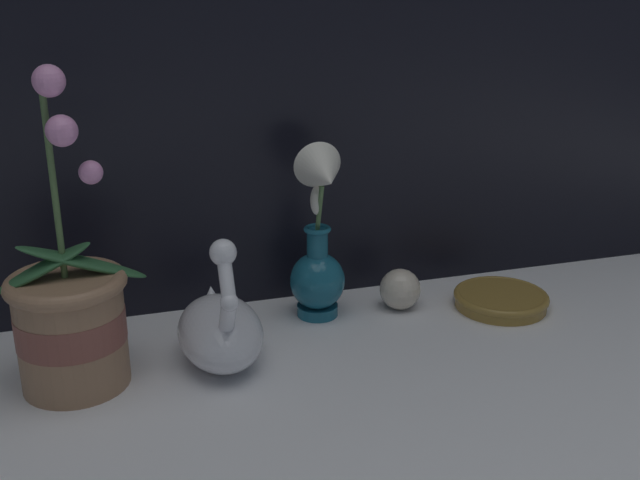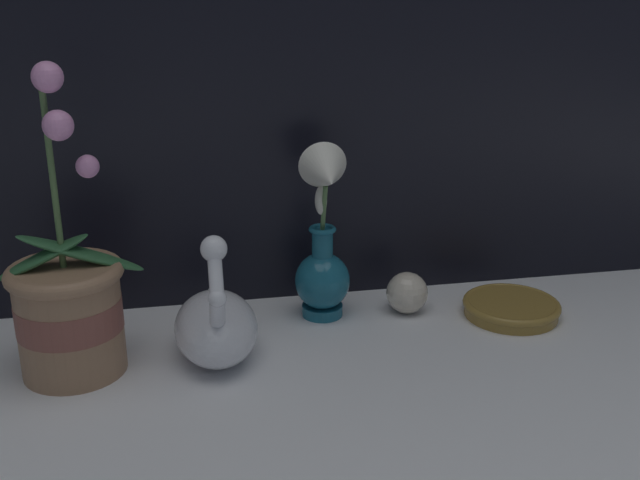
% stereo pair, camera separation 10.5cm
% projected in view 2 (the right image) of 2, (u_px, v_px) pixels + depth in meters
% --- Properties ---
extents(ground_plane, '(2.80, 2.80, 0.00)m').
position_uv_depth(ground_plane, '(343.00, 387.00, 0.96)').
color(ground_plane, white).
extents(orchid_potted_plant, '(0.19, 0.15, 0.41)m').
position_uv_depth(orchid_potted_plant, '(69.00, 306.00, 0.97)').
color(orchid_potted_plant, '#9E7556').
rests_on(orchid_potted_plant, ground_plane).
extents(swan_figurine, '(0.11, 0.19, 0.20)m').
position_uv_depth(swan_figurine, '(216.00, 323.00, 1.02)').
color(swan_figurine, white).
rests_on(swan_figurine, ground_plane).
extents(blue_vase, '(0.08, 0.11, 0.27)m').
position_uv_depth(blue_vase, '(324.00, 248.00, 1.12)').
color(blue_vase, '#195B75').
rests_on(blue_vase, ground_plane).
extents(glass_sphere, '(0.06, 0.06, 0.06)m').
position_uv_depth(glass_sphere, '(407.00, 293.00, 1.16)').
color(glass_sphere, beige).
rests_on(glass_sphere, ground_plane).
extents(amber_dish, '(0.15, 0.15, 0.02)m').
position_uv_depth(amber_dish, '(511.00, 307.00, 1.16)').
color(amber_dish, olive).
rests_on(amber_dish, ground_plane).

